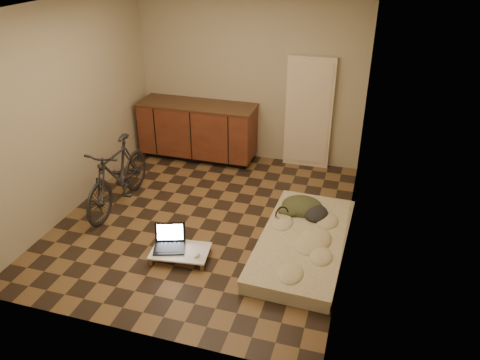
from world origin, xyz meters
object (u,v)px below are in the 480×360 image
(futon, at_px, (303,242))
(lap_desk, at_px, (180,251))
(bicycle, at_px, (117,172))
(laptop, at_px, (170,243))

(futon, height_order, lap_desk, futon)
(bicycle, height_order, futon, bicycle)
(lap_desk, bearing_deg, laptop, 158.65)
(bicycle, bearing_deg, futon, -6.32)
(bicycle, xyz_separation_m, futon, (2.50, -0.26, -0.42))
(bicycle, distance_m, lap_desk, 1.53)
(futon, distance_m, lap_desk, 1.41)
(futon, bearing_deg, laptop, -157.61)
(lap_desk, height_order, laptop, laptop)
(futon, distance_m, laptop, 1.53)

